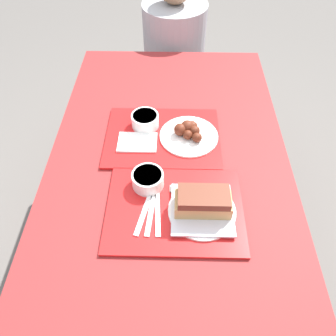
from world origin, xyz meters
TOP-DOWN VIEW (x-y plane):
  - ground_plane at (0.00, 0.00)m, footprint 12.00×12.00m
  - picnic_table at (0.00, 0.00)m, footprint 0.90×1.65m
  - picnic_bench_far at (0.00, 1.05)m, footprint 0.85×0.28m
  - tray_near at (0.02, -0.16)m, footprint 0.45×0.34m
  - tray_far at (-0.03, 0.18)m, footprint 0.45×0.34m
  - bowl_coleslaw_near at (-0.07, -0.06)m, footprint 0.11×0.11m
  - brisket_sandwich_plate at (0.11, -0.17)m, footprint 0.22×0.22m
  - plastic_fork_near at (-0.05, -0.18)m, footprint 0.03×0.17m
  - plastic_knife_near at (-0.03, -0.18)m, footprint 0.03×0.17m
  - plastic_spoon_near at (-0.07, -0.18)m, footprint 0.05×0.17m
  - condiment_packet at (0.02, -0.08)m, footprint 0.04×0.03m
  - bowl_coleslaw_far at (-0.10, 0.24)m, footprint 0.11×0.11m
  - wings_plate_far at (0.08, 0.18)m, footprint 0.23×0.23m
  - napkin_far at (-0.12, 0.14)m, footprint 0.15×0.10m
  - person_seated_across at (0.01, 1.05)m, footprint 0.36×0.36m

SIDE VIEW (x-z plane):
  - ground_plane at x=0.00m, z-range 0.00..0.00m
  - picnic_bench_far at x=0.00m, z-range 0.15..0.59m
  - picnic_table at x=0.00m, z-range 0.29..1.06m
  - person_seated_across at x=0.01m, z-range 0.38..1.04m
  - tray_near at x=0.02m, z-range 0.77..0.78m
  - tray_far at x=-0.03m, z-range 0.77..0.78m
  - plastic_fork_near at x=-0.05m, z-range 0.78..0.79m
  - plastic_knife_near at x=-0.03m, z-range 0.78..0.79m
  - plastic_spoon_near at x=-0.07m, z-range 0.78..0.79m
  - condiment_packet at x=0.02m, z-range 0.78..0.79m
  - napkin_far at x=-0.12m, z-range 0.78..0.79m
  - wings_plate_far at x=0.08m, z-range 0.77..0.83m
  - bowl_coleslaw_near at x=-0.07m, z-range 0.79..0.84m
  - bowl_coleslaw_far at x=-0.10m, z-range 0.79..0.84m
  - brisket_sandwich_plate at x=0.11m, z-range 0.77..0.87m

